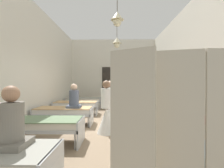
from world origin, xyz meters
TOP-DOWN VIEW (x-y plane):
  - ground_plane at (0.00, 0.00)m, footprint 5.92×11.13m
  - room_shell at (0.00, 1.17)m, footprint 5.72×10.73m
  - bed_left_row_1 at (-1.61, -1.83)m, footprint 1.90×0.84m
  - bed_right_row_1 at (1.61, -1.83)m, footprint 1.90×0.84m
  - bed_left_row_2 at (-1.61, 0.00)m, footprint 1.90×0.84m
  - bed_right_row_2 at (1.61, 0.00)m, footprint 1.90×0.84m
  - bed_left_row_3 at (-1.61, 1.83)m, footprint 1.90×0.84m
  - bed_right_row_3 at (1.61, 1.83)m, footprint 1.90×0.84m
  - bed_left_row_4 at (-1.61, 3.65)m, footprint 1.90×0.84m
  - bed_right_row_4 at (1.61, 3.65)m, footprint 1.90×0.84m
  - nurse_near_aisle at (-0.07, 0.07)m, footprint 0.52×0.52m
  - nurse_mid_aisle at (0.00, 1.50)m, footprint 0.52×0.52m
  - nurse_far_aisle at (-0.14, -0.99)m, footprint 0.52×0.52m
  - patient_seated_primary at (-1.26, -3.56)m, footprint 0.44×0.44m
  - patient_seated_secondary at (-1.26, -0.06)m, footprint 0.44×0.44m
  - potted_plant at (-0.16, 3.29)m, footprint 0.58×0.58m
  - privacy_screen at (0.66, -4.29)m, footprint 1.24×0.25m

SIDE VIEW (x-z plane):
  - ground_plane at x=0.00m, z-range -0.10..0.00m
  - bed_left_row_1 at x=-1.61m, z-range 0.15..0.73m
  - bed_right_row_1 at x=1.61m, z-range 0.15..0.73m
  - bed_left_row_2 at x=-1.61m, z-range 0.15..0.73m
  - bed_right_row_2 at x=1.61m, z-range 0.15..0.73m
  - bed_left_row_3 at x=-1.61m, z-range 0.15..0.73m
  - bed_right_row_3 at x=1.61m, z-range 0.15..0.73m
  - bed_left_row_4 at x=-1.61m, z-range 0.15..0.73m
  - bed_right_row_4 at x=1.61m, z-range 0.15..0.73m
  - nurse_near_aisle at x=-0.07m, z-range -0.21..1.27m
  - nurse_mid_aisle at x=0.00m, z-range -0.21..1.27m
  - nurse_far_aisle at x=-0.14m, z-range -0.21..1.27m
  - privacy_screen at x=0.66m, z-range 0.00..1.70m
  - patient_seated_primary at x=-1.26m, z-range 0.47..1.27m
  - patient_seated_secondary at x=-1.26m, z-range 0.47..1.27m
  - potted_plant at x=-0.16m, z-range 0.18..1.61m
  - room_shell at x=0.00m, z-range 0.01..4.18m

